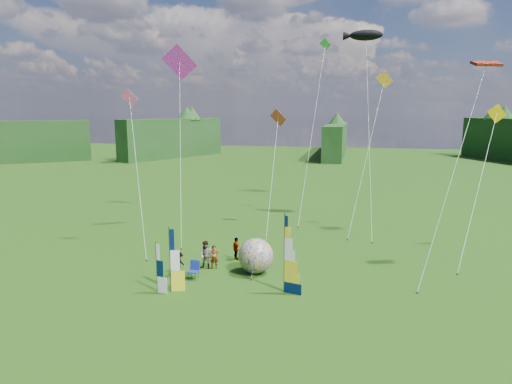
% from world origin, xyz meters
% --- Properties ---
extents(ground, '(220.00, 220.00, 0.00)m').
position_xyz_m(ground, '(0.00, 0.00, 0.00)').
color(ground, '#285312').
rests_on(ground, ground).
extents(treeline_ring, '(210.00, 210.00, 8.00)m').
position_xyz_m(treeline_ring, '(0.00, 0.00, 4.00)').
color(treeline_ring, '#203E1B').
rests_on(treeline_ring, ground).
extents(feather_banner_main, '(1.22, 0.40, 4.53)m').
position_xyz_m(feather_banner_main, '(0.99, 2.41, 2.26)').
color(feather_banner_main, '#051639').
rests_on(feather_banner_main, ground).
extents(side_banner_left, '(1.02, 0.36, 3.71)m').
position_xyz_m(side_banner_left, '(-5.39, 1.12, 1.86)').
color(side_banner_left, yellow).
rests_on(side_banner_left, ground).
extents(side_banner_far, '(0.87, 0.30, 2.92)m').
position_xyz_m(side_banner_far, '(-6.09, 0.83, 1.46)').
color(side_banner_far, white).
rests_on(side_banner_far, ground).
extents(bol_inflatable, '(2.38, 2.38, 2.25)m').
position_xyz_m(bol_inflatable, '(-1.28, 5.21, 1.13)').
color(bol_inflatable, '#001A9D').
rests_on(bol_inflatable, ground).
extents(spectator_a, '(0.67, 0.58, 1.56)m').
position_xyz_m(spectator_a, '(-4.13, 5.40, 0.78)').
color(spectator_a, '#66594C').
rests_on(spectator_a, ground).
extents(spectator_b, '(0.96, 0.56, 1.88)m').
position_xyz_m(spectator_b, '(-4.64, 5.24, 0.94)').
color(spectator_b, '#66594C').
rests_on(spectator_b, ground).
extents(spectator_c, '(0.58, 1.05, 1.53)m').
position_xyz_m(spectator_c, '(-5.88, 3.63, 0.76)').
color(spectator_c, '#66594C').
rests_on(spectator_c, ground).
extents(spectator_d, '(0.88, 0.97, 1.60)m').
position_xyz_m(spectator_d, '(-3.17, 7.46, 0.80)').
color(spectator_d, '#66594C').
rests_on(spectator_d, ground).
extents(camp_chair, '(0.69, 0.69, 1.13)m').
position_xyz_m(camp_chair, '(-4.81, 3.26, 0.57)').
color(camp_chair, navy).
rests_on(camp_chair, ground).
extents(kite_whale, '(5.44, 16.10, 19.35)m').
position_xyz_m(kite_whale, '(5.75, 19.90, 9.67)').
color(kite_whale, black).
rests_on(kite_whale, ground).
extents(kite_rainbow_delta, '(12.38, 15.22, 17.05)m').
position_xyz_m(kite_rainbow_delta, '(-9.30, 12.93, 8.52)').
color(kite_rainbow_delta, '#F41A00').
rests_on(kite_rainbow_delta, ground).
extents(kite_parafoil, '(9.73, 11.90, 15.13)m').
position_xyz_m(kite_parafoil, '(10.62, 7.39, 7.56)').
color(kite_parafoil, '#B21A00').
rests_on(kite_parafoil, ground).
extents(small_kite_red, '(6.82, 11.88, 11.06)m').
position_xyz_m(small_kite_red, '(-2.18, 15.92, 5.53)').
color(small_kite_red, '#C94025').
rests_on(small_kite_red, ground).
extents(small_kite_orange, '(6.07, 10.28, 14.30)m').
position_xyz_m(small_kite_orange, '(5.65, 17.76, 7.15)').
color(small_kite_orange, '#F3A81D').
rests_on(small_kite_orange, ground).
extents(small_kite_yellow, '(8.60, 11.93, 11.29)m').
position_xyz_m(small_kite_yellow, '(13.17, 11.73, 5.65)').
color(small_kite_yellow, '#FFC600').
rests_on(small_kite_yellow, ground).
extents(small_kite_pink, '(6.68, 8.39, 12.52)m').
position_xyz_m(small_kite_pink, '(-10.97, 8.57, 6.26)').
color(small_kite_pink, '#D05483').
rests_on(small_kite_pink, ground).
extents(small_kite_green, '(4.00, 12.85, 18.16)m').
position_xyz_m(small_kite_green, '(0.54, 22.65, 9.08)').
color(small_kite_green, green).
rests_on(small_kite_green, ground).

